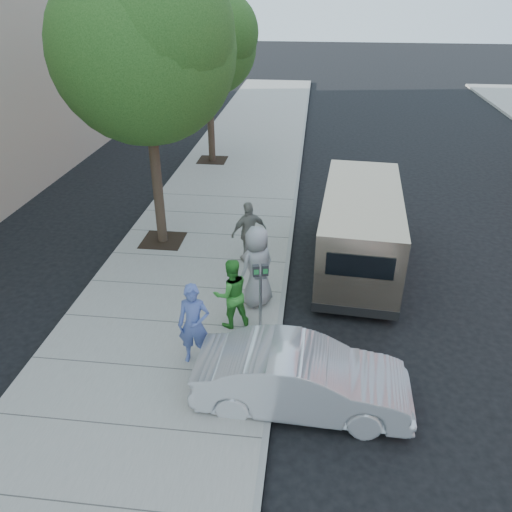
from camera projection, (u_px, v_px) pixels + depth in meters
The scene contains 12 objects.
ground at pixel (226, 294), 12.49m from camera, with size 120.00×120.00×0.00m, color black.
sidewalk at pixel (187, 289), 12.55m from camera, with size 5.00×60.00×0.15m, color gray.
curb_face at pixel (284, 295), 12.30m from camera, with size 0.12×60.00×0.16m, color gray.
tree_near at pixel (145, 43), 12.12m from camera, with size 4.62×4.60×7.53m.
tree_far at pixel (208, 40), 19.05m from camera, with size 3.92×3.80×6.49m.
parking_meter at pixel (260, 283), 10.49m from camera, with size 0.34×0.20×1.58m.
van at pixel (360, 228), 13.21m from camera, with size 2.34×5.89×2.14m.
sedan at pixel (302, 378), 8.92m from camera, with size 1.35×3.88×1.28m, color silver.
person_officer at pixel (194, 324), 9.68m from camera, with size 0.64×0.42×1.75m, color #5063AA.
person_green_shirt at pixel (231, 294), 10.75m from camera, with size 0.79×0.61×1.62m, color green.
person_gray_shirt at pixel (257, 267), 11.42m from camera, with size 0.96×0.63×1.97m, color #9A9A9C.
person_striped_polo at pixel (249, 232), 13.26m from camera, with size 1.01×0.42×1.72m, color gray.
Camera 1 is at (1.96, -10.31, 6.87)m, focal length 35.00 mm.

